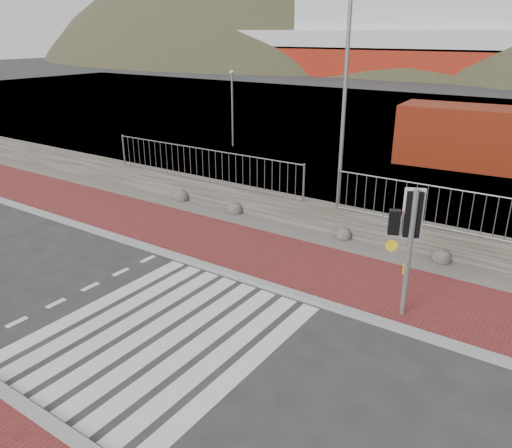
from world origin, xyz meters
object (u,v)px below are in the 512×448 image
Objects in this scene: streetlight at (348,103)px; shipping_container at (473,137)px; ferry at (363,36)px; traffic_signal_far at (410,227)px.

streetlight is 11.06m from shipping_container.
ferry is 16.51× the size of traffic_signal_far.
traffic_signal_far is at bearing -66.03° from ferry.
ferry is 7.06× the size of streetlight.
streetlight is (24.97, -59.79, -1.37)m from ferry.
traffic_signal_far is 6.11m from streetlight.
shipping_container is (-1.91, 15.18, -0.79)m from traffic_signal_far.
ferry reaches higher than traffic_signal_far.
traffic_signal_far reaches higher than shipping_container.
ferry reaches higher than streetlight.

